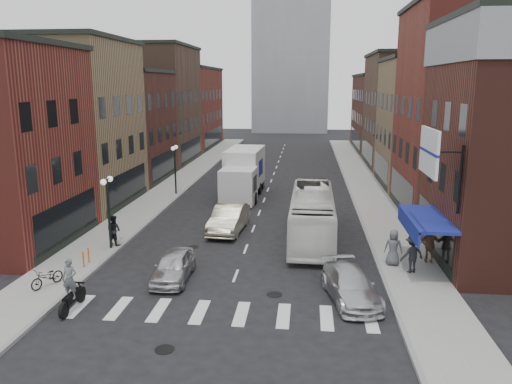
{
  "coord_description": "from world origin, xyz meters",
  "views": [
    {
      "loc": [
        3.27,
        -21.37,
        9.06
      ],
      "look_at": [
        0.41,
        6.7,
        2.9
      ],
      "focal_mm": 35.0,
      "sensor_mm": 36.0,
      "label": 1
    }
  ],
  "objects_px": {
    "sedan_left_near": "(173,266)",
    "parked_bicycle": "(47,277)",
    "sedan_left_far": "(229,219)",
    "motorcycle_rider": "(71,287)",
    "bike_rack": "(86,257)",
    "box_truck": "(243,174)",
    "billboard_sign": "(431,153)",
    "ped_right_c": "(393,247)",
    "streetlamp_far": "(175,160)",
    "ped_right_a": "(412,254)",
    "ped_left_solo": "(114,230)",
    "streetlamp_near": "(108,199)",
    "curb_car": "(350,286)",
    "ped_right_b": "(430,245)",
    "transit_bus": "(312,215)"
  },
  "relations": [
    {
      "from": "transit_bus",
      "to": "parked_bicycle",
      "type": "height_order",
      "value": "transit_bus"
    },
    {
      "from": "parked_bicycle",
      "to": "billboard_sign",
      "type": "bearing_deg",
      "value": 30.8
    },
    {
      "from": "ped_left_solo",
      "to": "ped_right_a",
      "type": "bearing_deg",
      "value": -166.59
    },
    {
      "from": "motorcycle_rider",
      "to": "parked_bicycle",
      "type": "xyz_separation_m",
      "value": [
        -2.07,
        1.93,
        -0.46
      ]
    },
    {
      "from": "ped_left_solo",
      "to": "ped_right_b",
      "type": "bearing_deg",
      "value": -161.04
    },
    {
      "from": "ped_right_a",
      "to": "sedan_left_near",
      "type": "bearing_deg",
      "value": -12.94
    },
    {
      "from": "box_truck",
      "to": "ped_left_solo",
      "type": "distance_m",
      "value": 14.78
    },
    {
      "from": "billboard_sign",
      "to": "streetlamp_near",
      "type": "distance_m",
      "value": 16.68
    },
    {
      "from": "transit_bus",
      "to": "sedan_left_near",
      "type": "height_order",
      "value": "transit_bus"
    },
    {
      "from": "streetlamp_near",
      "to": "ped_right_a",
      "type": "height_order",
      "value": "streetlamp_near"
    },
    {
      "from": "streetlamp_far",
      "to": "ped_right_a",
      "type": "distance_m",
      "value": 22.61
    },
    {
      "from": "curb_car",
      "to": "ped_left_solo",
      "type": "distance_m",
      "value": 13.9
    },
    {
      "from": "box_truck",
      "to": "ped_left_solo",
      "type": "relative_size",
      "value": 5.13
    },
    {
      "from": "streetlamp_far",
      "to": "sedan_left_near",
      "type": "relative_size",
      "value": 1.04
    },
    {
      "from": "sedan_left_far",
      "to": "motorcycle_rider",
      "type": "bearing_deg",
      "value": -107.35
    },
    {
      "from": "ped_left_solo",
      "to": "ped_right_b",
      "type": "xyz_separation_m",
      "value": [
        17.0,
        -1.11,
        0.05
      ]
    },
    {
      "from": "parked_bicycle",
      "to": "transit_bus",
      "type": "bearing_deg",
      "value": 60.71
    },
    {
      "from": "bike_rack",
      "to": "ped_right_c",
      "type": "distance_m",
      "value": 15.38
    },
    {
      "from": "ped_right_a",
      "to": "ped_right_b",
      "type": "xyz_separation_m",
      "value": [
        1.19,
        1.48,
        -0.01
      ]
    },
    {
      "from": "streetlamp_far",
      "to": "sedan_left_near",
      "type": "height_order",
      "value": "streetlamp_far"
    },
    {
      "from": "sedan_left_far",
      "to": "parked_bicycle",
      "type": "bearing_deg",
      "value": -120.22
    },
    {
      "from": "billboard_sign",
      "to": "ped_left_solo",
      "type": "height_order",
      "value": "billboard_sign"
    },
    {
      "from": "transit_bus",
      "to": "ped_right_b",
      "type": "height_order",
      "value": "transit_bus"
    },
    {
      "from": "sedan_left_far",
      "to": "bike_rack",
      "type": "bearing_deg",
      "value": -127.07
    },
    {
      "from": "motorcycle_rider",
      "to": "ped_left_solo",
      "type": "xyz_separation_m",
      "value": [
        -1.31,
        7.93,
        -0.03
      ]
    },
    {
      "from": "bike_rack",
      "to": "ped_right_a",
      "type": "relative_size",
      "value": 0.43
    },
    {
      "from": "ped_right_a",
      "to": "ped_right_b",
      "type": "bearing_deg",
      "value": -150.39
    },
    {
      "from": "streetlamp_near",
      "to": "streetlamp_far",
      "type": "bearing_deg",
      "value": 90.0
    },
    {
      "from": "parked_bicycle",
      "to": "ped_right_b",
      "type": "height_order",
      "value": "ped_right_b"
    },
    {
      "from": "streetlamp_near",
      "to": "sedan_left_near",
      "type": "bearing_deg",
      "value": -39.53
    },
    {
      "from": "billboard_sign",
      "to": "sedan_left_far",
      "type": "distance_m",
      "value": 13.76
    },
    {
      "from": "box_truck",
      "to": "motorcycle_rider",
      "type": "relative_size",
      "value": 3.95
    },
    {
      "from": "billboard_sign",
      "to": "bike_rack",
      "type": "height_order",
      "value": "billboard_sign"
    },
    {
      "from": "billboard_sign",
      "to": "ped_right_c",
      "type": "bearing_deg",
      "value": 110.59
    },
    {
      "from": "bike_rack",
      "to": "sedan_left_far",
      "type": "relative_size",
      "value": 0.16
    },
    {
      "from": "billboard_sign",
      "to": "transit_bus",
      "type": "xyz_separation_m",
      "value": [
        -4.91,
        6.83,
        -4.67
      ]
    },
    {
      "from": "sedan_left_near",
      "to": "parked_bicycle",
      "type": "xyz_separation_m",
      "value": [
        -5.31,
        -1.71,
        -0.09
      ]
    },
    {
      "from": "streetlamp_far",
      "to": "curb_car",
      "type": "bearing_deg",
      "value": -56.63
    },
    {
      "from": "ped_right_b",
      "to": "ped_right_a",
      "type": "bearing_deg",
      "value": 57.03
    },
    {
      "from": "motorcycle_rider",
      "to": "bike_rack",
      "type": "bearing_deg",
      "value": 109.06
    },
    {
      "from": "transit_bus",
      "to": "parked_bicycle",
      "type": "bearing_deg",
      "value": -142.77
    },
    {
      "from": "billboard_sign",
      "to": "motorcycle_rider",
      "type": "distance_m",
      "value": 16.02
    },
    {
      "from": "sedan_left_near",
      "to": "ped_left_solo",
      "type": "height_order",
      "value": "ped_left_solo"
    },
    {
      "from": "billboard_sign",
      "to": "sedan_left_far",
      "type": "bearing_deg",
      "value": 142.27
    },
    {
      "from": "streetlamp_far",
      "to": "curb_car",
      "type": "xyz_separation_m",
      "value": [
        12.65,
        -19.21,
        -2.26
      ]
    },
    {
      "from": "box_truck",
      "to": "sedan_left_near",
      "type": "xyz_separation_m",
      "value": [
        -1.03,
        -17.96,
        -1.2
      ]
    },
    {
      "from": "bike_rack",
      "to": "parked_bicycle",
      "type": "distance_m",
      "value": 2.82
    },
    {
      "from": "sedan_left_far",
      "to": "ped_left_solo",
      "type": "distance_m",
      "value": 7.02
    },
    {
      "from": "bike_rack",
      "to": "motorcycle_rider",
      "type": "relative_size",
      "value": 0.36
    },
    {
      "from": "ped_left_solo",
      "to": "bike_rack",
      "type": "bearing_deg",
      "value": 109.18
    }
  ]
}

